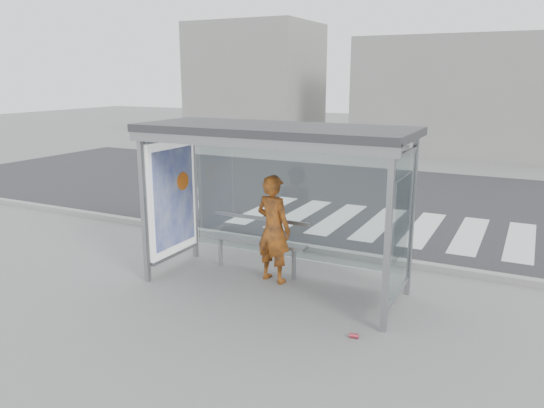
% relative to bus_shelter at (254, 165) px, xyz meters
% --- Properties ---
extents(ground, '(80.00, 80.00, 0.00)m').
position_rel_bus_shelter_xyz_m(ground, '(0.37, -0.06, -1.98)').
color(ground, slate).
rests_on(ground, ground).
extents(road, '(30.00, 10.00, 0.01)m').
position_rel_bus_shelter_xyz_m(road, '(0.37, 6.94, -1.98)').
color(road, '#242427').
rests_on(road, ground).
extents(curb, '(30.00, 0.18, 0.12)m').
position_rel_bus_shelter_xyz_m(curb, '(0.37, 1.89, -1.92)').
color(curb, gray).
rests_on(curb, ground).
extents(crosswalk, '(6.55, 3.00, 0.00)m').
position_rel_bus_shelter_xyz_m(crosswalk, '(0.87, 4.44, -1.98)').
color(crosswalk, silver).
rests_on(crosswalk, ground).
extents(bus_shelter, '(4.25, 1.65, 2.62)m').
position_rel_bus_shelter_xyz_m(bus_shelter, '(0.00, 0.00, 0.00)').
color(bus_shelter, gray).
rests_on(bus_shelter, ground).
extents(building_left, '(6.00, 5.00, 6.00)m').
position_rel_bus_shelter_xyz_m(building_left, '(-9.63, 17.94, 1.02)').
color(building_left, gray).
rests_on(building_left, ground).
extents(building_center, '(8.00, 5.00, 5.00)m').
position_rel_bus_shelter_xyz_m(building_center, '(0.37, 17.94, 0.52)').
color(building_center, gray).
rests_on(building_center, ground).
extents(person, '(0.74, 0.57, 1.81)m').
position_rel_bus_shelter_xyz_m(person, '(0.23, 0.21, -1.08)').
color(person, '#EA5B16').
rests_on(person, ground).
extents(bench, '(1.86, 0.32, 0.96)m').
position_rel_bus_shelter_xyz_m(bench, '(-0.20, 0.44, -1.42)').
color(bench, gray).
rests_on(bench, ground).
extents(soda_can, '(0.13, 0.08, 0.07)m').
position_rel_bus_shelter_xyz_m(soda_can, '(2.08, -1.12, -1.95)').
color(soda_can, '#C3394B').
rests_on(soda_can, ground).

